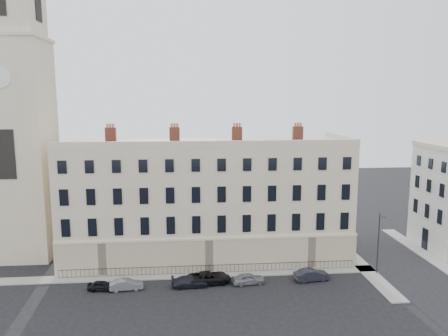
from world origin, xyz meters
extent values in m
plane|color=black|center=(0.00, 0.00, 0.00)|extent=(160.00, 160.00, 0.00)
cube|color=beige|center=(-6.00, 12.00, 7.50)|extent=(36.00, 12.00, 15.00)
cube|color=beige|center=(-6.00, 5.92, 2.00)|extent=(36.10, 0.18, 4.00)
cube|color=beige|center=(12.08, 12.00, 2.00)|extent=(0.18, 12.10, 4.00)
cube|color=beige|center=(-6.00, 6.15, 15.40)|extent=(36.00, 0.35, 0.80)
cube|color=beige|center=(11.85, 12.00, 15.40)|extent=(0.35, 12.00, 0.80)
cube|color=brown|center=(-18.00, 12.00, 16.00)|extent=(1.30, 0.70, 2.00)
cube|color=brown|center=(-10.00, 12.00, 16.00)|extent=(1.30, 0.70, 2.00)
cube|color=brown|center=(-2.00, 12.00, 16.00)|extent=(1.30, 0.70, 2.00)
cube|color=brown|center=(6.00, 12.00, 16.00)|extent=(1.30, 0.70, 2.00)
cube|color=beige|center=(-30.00, 14.00, 14.00)|extent=(8.00, 8.00, 28.00)
cylinder|color=white|center=(-30.00, 9.94, 23.00)|extent=(2.40, 0.14, 2.40)
cube|color=gray|center=(-10.00, 5.00, 0.06)|extent=(48.00, 2.00, 0.12)
cube|color=gray|center=(13.00, 8.00, 0.06)|extent=(2.00, 24.00, 0.12)
cube|color=gray|center=(23.00, 10.00, 0.06)|extent=(2.00, 20.00, 0.12)
cube|color=black|center=(-6.00, 5.40, 1.02)|extent=(35.00, 0.04, 0.04)
cube|color=black|center=(-6.00, 5.40, 0.12)|extent=(35.00, 0.04, 0.04)
imported|color=black|center=(-17.86, 1.82, 0.53)|extent=(3.24, 1.56, 1.07)
imported|color=slate|center=(-15.27, 1.78, 0.59)|extent=(3.72, 1.68, 1.19)
imported|color=black|center=(-8.34, 1.92, 0.60)|extent=(4.22, 1.93, 1.20)
imported|color=black|center=(-6.18, 2.59, 0.69)|extent=(5.21, 2.96, 1.37)
imported|color=gray|center=(-1.79, 2.08, 0.62)|extent=(3.81, 1.89, 1.25)
imported|color=#21222C|center=(5.55, 2.35, 0.67)|extent=(4.24, 1.96, 1.35)
cylinder|color=#2E2F33|center=(13.78, 3.51, 3.76)|extent=(0.15, 0.15, 7.52)
cylinder|color=#2E2F33|center=(13.70, 2.86, 7.43)|extent=(0.25, 1.41, 0.09)
cube|color=#2E2F33|center=(13.62, 2.20, 7.38)|extent=(0.22, 0.49, 0.11)
camera|label=1|loc=(-8.64, -43.84, 20.76)|focal=35.00mm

